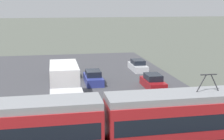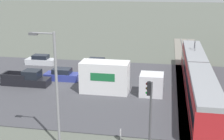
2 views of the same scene
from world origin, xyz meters
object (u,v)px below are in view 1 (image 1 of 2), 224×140
Objects in this scene: pickup_truck at (68,71)px; sedan_car_2 at (138,66)px; light_rail_tram at (104,125)px; box_truck at (65,88)px; sedan_car_0 at (93,78)px; sedan_car_1 at (153,82)px.

sedan_car_2 is at bearing -166.84° from pickup_truck.
light_rail_tram is at bearing 93.66° from pickup_truck.
box_truck is at bearing -77.42° from light_rail_tram.
sedan_car_0 is 0.99× the size of sedan_car_2.
light_rail_tram reaches higher than box_truck.
pickup_truck is 1.37× the size of sedan_car_1.
pickup_truck reaches higher than sedan_car_0.
light_rail_tram is 5.94× the size of sedan_car_2.
light_rail_tram is at bearing 102.58° from box_truck.
pickup_truck is 1.30× the size of sedan_car_2.
sedan_car_1 is (-8.81, 6.61, -0.09)m from pickup_truck.
sedan_car_0 is at bearing -139.86° from sedan_car_2.
box_truck is at bearing -127.69° from sedan_car_2.
light_rail_tram is at bearing 85.02° from sedan_car_0.
sedan_car_0 is (-2.73, 3.52, -0.10)m from pickup_truck.
sedan_car_0 reaches higher than sedan_car_2.
box_truck is 2.19× the size of sedan_car_1.
light_rail_tram is 2.86× the size of box_truck.
box_truck reaches higher than pickup_truck.
light_rail_tram is 4.58× the size of pickup_truck.
sedan_car_1 is (-7.53, -13.48, -1.07)m from light_rail_tram.
sedan_car_2 is (-0.73, -8.84, -0.02)m from sedan_car_1.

